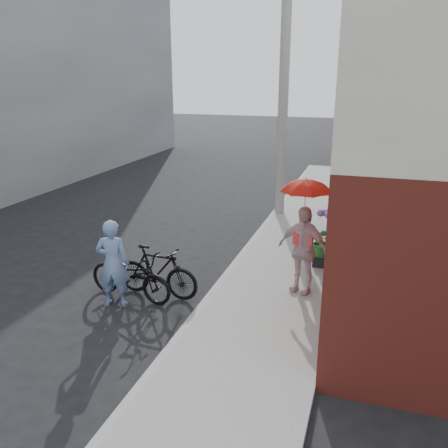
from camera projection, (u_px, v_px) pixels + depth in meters
The scene contains 11 objects.
ground at pixel (161, 297), 9.13m from camera, with size 80.00×80.00×0.00m, color black.
sidewalk at pixel (288, 268), 10.31m from camera, with size 2.20×24.00×0.12m, color gray.
curb at pixel (237, 262), 10.65m from camera, with size 0.12×24.00×0.12m, color #9E9E99.
utility_pole at pixel (283, 96), 13.19m from camera, with size 0.28×0.28×7.00m, color #9E9E99.
officer at pixel (113, 264), 8.57m from camera, with size 0.60×0.40×1.66m, color #6E8DC3.
bike_left at pixel (130, 275), 8.95m from camera, with size 0.63×1.79×0.94m, color black.
bike_right at pixel (157, 271), 9.03m from camera, with size 0.48×1.68×1.01m, color black.
kimono_woman at pixel (303, 249), 8.88m from camera, with size 0.99×0.41×1.69m, color beige.
parasol at pixel (306, 185), 8.50m from camera, with size 0.89×0.89×0.78m, color red.
planter at pixel (322, 261), 10.30m from camera, with size 0.38×0.38×0.20m, color black.
potted_plant at pixel (323, 242), 10.17m from camera, with size 0.62×0.54×0.69m, color #2C6B2B.
Camera 1 is at (3.67, -7.50, 4.12)m, focal length 38.00 mm.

